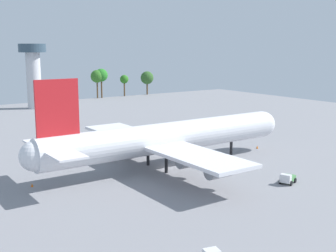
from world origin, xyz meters
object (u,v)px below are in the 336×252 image
(safety_cone_nose, at_px, (257,147))
(safety_cone_tail, at_px, (32,185))
(cargo_airplane, at_px, (167,138))
(pushback_tractor, at_px, (287,178))
(control_tower, at_px, (33,69))

(safety_cone_nose, xyz_separation_m, safety_cone_tail, (-59.76, 2.05, -0.05))
(cargo_airplane, distance_m, safety_cone_nose, 30.72)
(pushback_tractor, distance_m, safety_cone_nose, 30.37)
(cargo_airplane, bearing_deg, pushback_tractor, -61.98)
(cargo_airplane, relative_size, safety_cone_tail, 94.39)
(pushback_tractor, bearing_deg, safety_cone_nose, 54.91)
(pushback_tractor, xyz_separation_m, safety_cone_nose, (17.46, 24.85, -0.63))
(pushback_tractor, height_order, safety_cone_nose, pushback_tractor)
(cargo_airplane, distance_m, safety_cone_tail, 30.56)
(safety_cone_tail, xyz_separation_m, control_tower, (36.45, 108.77, 16.78))
(safety_cone_nose, bearing_deg, pushback_tractor, -125.09)
(pushback_tractor, relative_size, safety_cone_tail, 6.05)
(cargo_airplane, bearing_deg, safety_cone_tail, 173.75)
(safety_cone_nose, bearing_deg, safety_cone_tail, 178.03)
(pushback_tractor, height_order, control_tower, control_tower)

